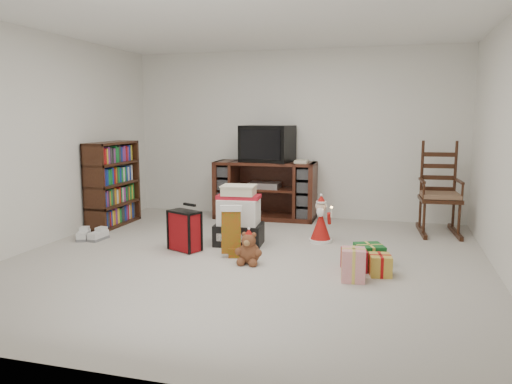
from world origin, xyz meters
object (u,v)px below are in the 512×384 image
(red_suitcase, at_px, (185,231))
(gift_cluster, at_px, (362,259))
(santa_figurine, at_px, (321,224))
(crt_television, at_px, (267,144))
(tv_stand, at_px, (265,190))
(gift_pile, at_px, (239,219))
(bookshelf, at_px, (113,185))
(mrs_claus_figurine, at_px, (236,221))
(sneaker_pair, at_px, (91,236))
(teddy_bear, at_px, (249,250))
(rocking_chair, at_px, (439,201))

(red_suitcase, height_order, gift_cluster, red_suitcase)
(santa_figurine, height_order, crt_television, crt_television)
(tv_stand, xyz_separation_m, gift_pile, (0.09, -1.59, -0.12))
(tv_stand, height_order, santa_figurine, tv_stand)
(gift_pile, bearing_deg, bookshelf, 159.22)
(crt_television, bearing_deg, red_suitcase, -93.84)
(mrs_claus_figurine, distance_m, gift_cluster, 1.75)
(crt_television, bearing_deg, sneaker_pair, -124.92)
(crt_television, bearing_deg, mrs_claus_figurine, -81.63)
(bookshelf, xyz_separation_m, mrs_claus_figurine, (1.97, -0.45, -0.31))
(tv_stand, height_order, teddy_bear, tv_stand)
(teddy_bear, xyz_separation_m, crt_television, (-0.41, 2.33, 0.97))
(gift_pile, bearing_deg, mrs_claus_figurine, 114.94)
(red_suitcase, height_order, mrs_claus_figurine, mrs_claus_figurine)
(teddy_bear, height_order, gift_cluster, teddy_bear)
(sneaker_pair, bearing_deg, gift_pile, -2.77)
(teddy_bear, height_order, sneaker_pair, teddy_bear)
(red_suitcase, bearing_deg, rocking_chair, 55.45)
(teddy_bear, height_order, santa_figurine, santa_figurine)
(teddy_bear, bearing_deg, sneaker_pair, 168.48)
(bookshelf, relative_size, sneaker_pair, 3.14)
(mrs_claus_figurine, bearing_deg, teddy_bear, -63.98)
(tv_stand, relative_size, sneaker_pair, 4.04)
(sneaker_pair, distance_m, crt_television, 2.80)
(teddy_bear, bearing_deg, tv_stand, 100.71)
(rocking_chair, relative_size, gift_pile, 1.79)
(teddy_bear, xyz_separation_m, mrs_claus_figurine, (-0.41, 0.85, 0.11))
(rocking_chair, distance_m, red_suitcase, 3.35)
(red_suitcase, relative_size, sneaker_pair, 1.45)
(rocking_chair, bearing_deg, red_suitcase, -153.28)
(red_suitcase, xyz_separation_m, sneaker_pair, (-1.33, 0.15, -0.18))
(rocking_chair, xyz_separation_m, red_suitcase, (-2.85, -1.75, -0.19))
(tv_stand, xyz_separation_m, bookshelf, (-1.94, -1.02, 0.14))
(gift_pile, relative_size, teddy_bear, 2.11)
(gift_cluster, bearing_deg, rocking_chair, 66.75)
(santa_figurine, relative_size, mrs_claus_figurine, 0.87)
(bookshelf, bearing_deg, gift_cluster, -19.37)
(santa_figurine, bearing_deg, teddy_bear, -117.46)
(red_suitcase, bearing_deg, sneaker_pair, -162.62)
(tv_stand, xyz_separation_m, teddy_bear, (0.44, -2.31, -0.28))
(rocking_chair, xyz_separation_m, santa_figurine, (-1.42, -0.93, -0.20))
(rocking_chair, relative_size, gift_cluster, 1.55)
(sneaker_pair, bearing_deg, gift_cluster, -18.12)
(red_suitcase, xyz_separation_m, gift_cluster, (2.00, -0.24, -0.11))
(rocking_chair, bearing_deg, gift_pile, -155.51)
(mrs_claus_figurine, relative_size, sneaker_pair, 1.79)
(red_suitcase, relative_size, crt_television, 0.68)
(red_suitcase, bearing_deg, santa_figurine, 53.80)
(bookshelf, relative_size, gift_cluster, 1.45)
(gift_pile, distance_m, sneaker_pair, 1.88)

